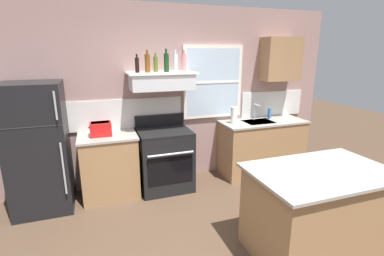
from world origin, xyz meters
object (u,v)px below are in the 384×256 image
(bottle_clear_tall, at_px, (175,62))
(dish_soap_bottle, at_px, (269,114))
(stove_range, at_px, (165,159))
(bottle_dark_green_wine, at_px, (166,62))
(bottle_olive_oil_square, at_px, (156,64))
(bottle_balsamic_dark, at_px, (137,65))
(bottle_rose_pink, at_px, (184,62))
(bottle_amber_wine, at_px, (147,63))
(paper_towel_roll, at_px, (234,115))
(kitchen_island, at_px, (317,211))
(refrigerator, at_px, (39,148))
(toaster, at_px, (101,129))

(bottle_clear_tall, xyz_separation_m, dish_soap_bottle, (1.67, 0.04, -0.88))
(stove_range, distance_m, bottle_clear_tall, 1.43)
(bottle_dark_green_wine, height_order, bottle_clear_tall, bottle_dark_green_wine)
(bottle_olive_oil_square, bearing_deg, bottle_dark_green_wine, -30.53)
(bottle_balsamic_dark, xyz_separation_m, bottle_rose_pink, (0.69, 0.06, 0.02))
(bottle_olive_oil_square, bearing_deg, bottle_amber_wine, -149.43)
(paper_towel_roll, bearing_deg, kitchen_island, -91.21)
(kitchen_island, bearing_deg, paper_towel_roll, 88.79)
(bottle_olive_oil_square, relative_size, bottle_rose_pink, 0.86)
(bottle_amber_wine, distance_m, bottle_rose_pink, 0.55)
(bottle_balsamic_dark, bearing_deg, stove_range, -9.39)
(dish_soap_bottle, bearing_deg, bottle_amber_wine, -177.45)
(stove_range, bearing_deg, bottle_clear_tall, 24.01)
(paper_towel_roll, xyz_separation_m, kitchen_island, (-0.04, -1.94, -0.59))
(bottle_olive_oil_square, bearing_deg, refrigerator, -174.80)
(bottle_amber_wine, xyz_separation_m, bottle_dark_green_wine, (0.26, -0.00, 0.01))
(bottle_amber_wine, bearing_deg, toaster, -178.51)
(refrigerator, distance_m, dish_soap_bottle, 3.54)
(refrigerator, bearing_deg, kitchen_island, -34.20)
(refrigerator, distance_m, toaster, 0.79)
(refrigerator, relative_size, stove_range, 1.53)
(bottle_clear_tall, height_order, kitchen_island, bottle_clear_tall)
(toaster, relative_size, bottle_amber_wine, 0.98)
(stove_range, relative_size, bottle_balsamic_dark, 4.38)
(bottle_dark_green_wine, distance_m, bottle_clear_tall, 0.16)
(toaster, relative_size, bottle_dark_green_wine, 0.93)
(bottle_clear_tall, height_order, paper_towel_roll, bottle_clear_tall)
(toaster, bearing_deg, stove_range, -1.77)
(bottle_olive_oil_square, height_order, bottle_dark_green_wine, bottle_dark_green_wine)
(bottle_rose_pink, xyz_separation_m, kitchen_island, (0.76, -2.02, -1.42))
(refrigerator, relative_size, bottle_olive_oil_square, 6.37)
(paper_towel_roll, bearing_deg, toaster, -179.71)
(bottle_balsamic_dark, bearing_deg, toaster, -176.95)
(bottle_rose_pink, distance_m, dish_soap_bottle, 1.76)
(stove_range, xyz_separation_m, dish_soap_bottle, (1.88, 0.14, 0.54))
(bottle_rose_pink, xyz_separation_m, dish_soap_bottle, (1.53, 0.02, -0.87))
(bottle_clear_tall, bearing_deg, refrigerator, -176.37)
(bottle_balsamic_dark, xyz_separation_m, bottle_amber_wine, (0.14, -0.01, 0.02))
(bottle_clear_tall, bearing_deg, bottle_olive_oil_square, 174.79)
(toaster, relative_size, bottle_olive_oil_square, 1.13)
(bottle_dark_green_wine, bearing_deg, bottle_olive_oil_square, 149.47)
(bottle_rose_pink, bearing_deg, toaster, -175.69)
(bottle_amber_wine, distance_m, dish_soap_bottle, 2.25)
(bottle_amber_wine, xyz_separation_m, bottle_olive_oil_square, (0.13, 0.08, -0.02))
(bottle_dark_green_wine, xyz_separation_m, paper_towel_roll, (1.09, -0.00, -0.83))
(bottle_dark_green_wine, relative_size, paper_towel_roll, 1.18)
(toaster, height_order, bottle_amber_wine, bottle_amber_wine)
(paper_towel_roll, distance_m, kitchen_island, 2.03)
(bottle_clear_tall, xyz_separation_m, paper_towel_roll, (0.94, -0.06, -0.83))
(bottle_dark_green_wine, bearing_deg, refrigerator, -177.86)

